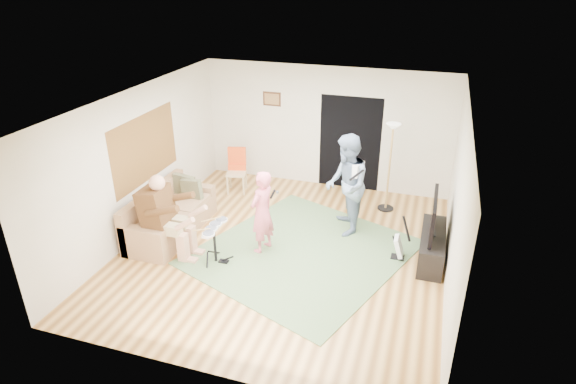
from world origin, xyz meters
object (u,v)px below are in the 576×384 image
object	(u,v)px
torchiere_lamp	(391,152)
guitarist	(346,185)
guitar_spare	(399,246)
dining_chair	(237,176)
drum_kit	(215,246)
television	(433,215)
sofa	(167,219)
singer	(262,212)
tv_cabinet	(432,246)

from	to	relation	value
torchiere_lamp	guitarist	bearing A→B (deg)	-119.22
guitar_spare	torchiere_lamp	size ratio (longest dim) A/B	0.45
dining_chair	drum_kit	bearing A→B (deg)	-88.92
guitar_spare	television	world-z (taller)	television
dining_chair	sofa	bearing A→B (deg)	-118.74
dining_chair	singer	bearing A→B (deg)	-71.33
guitarist	tv_cabinet	size ratio (longest dim) A/B	1.36
singer	guitar_spare	bearing A→B (deg)	117.54
guitarist	television	world-z (taller)	guitarist
drum_kit	torchiere_lamp	distance (m)	3.92
sofa	television	distance (m)	4.81
guitarist	torchiere_lamp	bearing A→B (deg)	132.34
guitarist	tv_cabinet	bearing A→B (deg)	54.41
guitarist	guitar_spare	bearing A→B (deg)	40.50
drum_kit	singer	distance (m)	0.98
dining_chair	tv_cabinet	xyz separation A→B (m)	(4.26, -1.54, -0.10)
torchiere_lamp	guitar_spare	bearing A→B (deg)	-76.14
guitar_spare	tv_cabinet	distance (m)	0.56
sofa	guitarist	xyz separation A→B (m)	(3.17, 1.05, 0.67)
sofa	dining_chair	xyz separation A→B (m)	(0.54, 2.09, 0.07)
tv_cabinet	television	size ratio (longest dim) A/B	1.20
drum_kit	guitar_spare	size ratio (longest dim) A/B	0.86
television	tv_cabinet	bearing A→B (deg)	0.00
television	torchiere_lamp	bearing A→B (deg)	119.35
guitar_spare	dining_chair	size ratio (longest dim) A/B	0.85
guitarist	television	size ratio (longest dim) A/B	1.63
torchiere_lamp	singer	bearing A→B (deg)	-129.83
drum_kit	singer	world-z (taller)	singer
guitar_spare	drum_kit	bearing A→B (deg)	-160.61
sofa	drum_kit	size ratio (longest dim) A/B	2.90
torchiere_lamp	dining_chair	bearing A→B (deg)	-178.05
singer	guitarist	distance (m)	1.67
television	drum_kit	bearing A→B (deg)	-160.82
drum_kit	tv_cabinet	xyz separation A→B (m)	(3.50, 1.20, -0.06)
guitarist	tv_cabinet	distance (m)	1.84
singer	drum_kit	bearing A→B (deg)	-30.31
sofa	guitarist	world-z (taller)	guitarist
drum_kit	television	xyz separation A→B (m)	(3.45, 1.20, 0.54)
drum_kit	television	bearing A→B (deg)	19.18
singer	television	distance (m)	2.88
dining_chair	television	world-z (taller)	television
guitar_spare	torchiere_lamp	xyz separation A→B (m)	(-0.45, 1.81, 1.02)
torchiere_lamp	tv_cabinet	world-z (taller)	torchiere_lamp
singer	guitarist	xyz separation A→B (m)	(1.24, 1.11, 0.20)
singer	guitarist	bearing A→B (deg)	148.38
singer	guitarist	size ratio (longest dim) A/B	0.79
drum_kit	dining_chair	bearing A→B (deg)	105.45
singer	tv_cabinet	size ratio (longest dim) A/B	1.08
torchiere_lamp	tv_cabinet	distance (m)	2.17
torchiere_lamp	sofa	bearing A→B (deg)	-149.99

